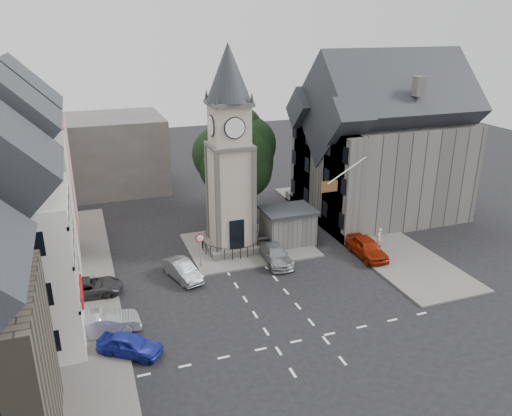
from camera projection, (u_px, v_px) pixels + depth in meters
name	position (u px, v px, depth m)	size (l,w,h in m)	color
ground	(266.00, 295.00, 34.09)	(120.00, 120.00, 0.00)	black
pavement_west	(72.00, 284.00, 35.41)	(6.00, 30.00, 0.14)	#595651
pavement_east	(359.00, 229.00, 44.91)	(6.00, 26.00, 0.14)	#595651
central_island	(249.00, 245.00, 41.59)	(10.00, 8.00, 0.16)	#595651
road_markings	(299.00, 341.00, 29.24)	(20.00, 8.00, 0.01)	silver
clock_tower	(230.00, 153.00, 38.30)	(4.86, 4.86, 16.25)	#4C4944
stone_shelter	(288.00, 226.00, 41.68)	(4.30, 3.30, 3.08)	#575451
town_tree	(235.00, 150.00, 43.75)	(7.20, 7.20, 10.80)	black
warning_sign_post	(200.00, 244.00, 37.16)	(0.70, 0.19, 2.85)	black
terrace_pink	(22.00, 164.00, 41.00)	(8.10, 7.60, 12.80)	#D39192
terrace_cream	(12.00, 194.00, 33.95)	(8.10, 7.60, 12.80)	beige
terrace_tudor	(0.00, 245.00, 27.03)	(8.10, 7.60, 12.00)	silver
backdrop_west	(70.00, 156.00, 53.60)	(20.00, 10.00, 8.00)	#4C4944
east_building	(381.00, 151.00, 46.52)	(14.40, 11.40, 12.60)	#575451
east_boundary_wall	(321.00, 221.00, 45.66)	(0.40, 16.00, 0.90)	#575451
flagpole	(347.00, 171.00, 37.70)	(3.68, 0.10, 2.74)	white
car_west_blue	(130.00, 345.00, 27.84)	(1.49, 3.71, 1.26)	#1C299D
car_west_silver	(103.00, 324.00, 29.67)	(1.49, 4.28, 1.41)	#A4A6AC
car_west_grey	(88.00, 288.00, 33.80)	(2.13, 4.63, 1.29)	#2C2D2F
car_island_silver	(182.00, 270.00, 36.14)	(1.40, 4.02, 1.32)	gray
car_island_east	(276.00, 254.00, 38.62)	(1.81, 4.46, 1.29)	#93979A
car_east_red	(367.00, 247.00, 39.53)	(1.83, 4.55, 1.55)	maroon
pedestrian	(379.00, 238.00, 41.06)	(0.62, 0.41, 1.71)	beige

